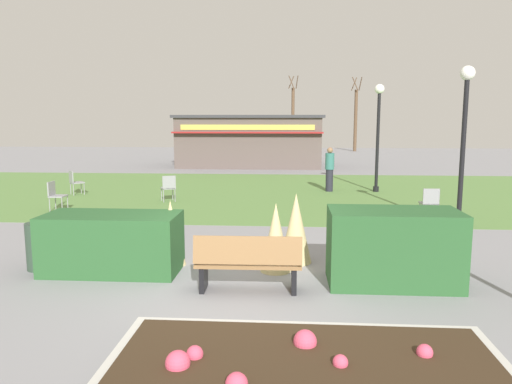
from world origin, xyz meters
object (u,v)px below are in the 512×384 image
at_px(food_kiosk, 250,141).
at_px(cafe_chair_center, 74,181).
at_px(parked_car_west_slot, 217,147).
at_px(lamppost_mid, 464,127).
at_px(tree_right_bg, 356,119).
at_px(lamppost_far, 378,124).
at_px(cafe_chair_west, 430,201).
at_px(cafe_chair_north, 55,193).
at_px(person_strolling, 330,169).
at_px(park_bench, 248,263).
at_px(trash_bin, 41,246).
at_px(tree_left_bg, 293,117).
at_px(cafe_chair_east, 169,186).

distance_m(food_kiosk, cafe_chair_center, 12.97).
relative_size(food_kiosk, parked_car_west_slot, 1.95).
relative_size(lamppost_mid, cafe_chair_center, 4.54).
distance_m(parked_car_west_slot, tree_right_bg, 12.68).
distance_m(lamppost_far, food_kiosk, 11.63).
xyz_separation_m(cafe_chair_west, cafe_chair_north, (-10.89, 0.65, 0.00)).
bearing_deg(person_strolling, park_bench, -170.90).
height_order(food_kiosk, person_strolling, food_kiosk).
xyz_separation_m(person_strolling, parked_car_west_slot, (-7.10, 18.60, -0.22)).
xyz_separation_m(lamppost_mid, lamppost_far, (-1.00, 6.22, 0.00)).
bearing_deg(person_strolling, trash_bin, 169.37).
bearing_deg(cafe_chair_west, tree_left_bg, 96.65).
bearing_deg(cafe_chair_center, food_kiosk, 64.79).
bearing_deg(lamppost_far, person_strolling, -178.64).
bearing_deg(food_kiosk, trash_bin, -96.24).
bearing_deg(park_bench, food_kiosk, 94.51).
bearing_deg(food_kiosk, parked_car_west_slot, 110.99).
bearing_deg(trash_bin, tree_right_bg, 73.47).
relative_size(parked_car_west_slot, tree_left_bg, 0.66).
xyz_separation_m(lamppost_mid, trash_bin, (-8.87, -4.07, -2.12)).
height_order(cafe_chair_west, cafe_chair_center, same).
bearing_deg(cafe_chair_center, cafe_chair_east, -18.07).
relative_size(park_bench, person_strolling, 1.01).
xyz_separation_m(park_bench, cafe_chair_west, (4.48, 5.94, 0.05)).
bearing_deg(cafe_chair_center, tree_right_bg, 62.29).
bearing_deg(park_bench, trash_bin, 166.31).
height_order(person_strolling, parked_car_west_slot, person_strolling).
bearing_deg(cafe_chair_east, food_kiosk, 82.47).
bearing_deg(lamppost_mid, cafe_chair_north, 172.14).
relative_size(lamppost_mid, cafe_chair_east, 4.54).
xyz_separation_m(trash_bin, parked_car_west_slot, (-1.01, 28.85, 0.21)).
relative_size(cafe_chair_center, person_strolling, 0.53).
bearing_deg(cafe_chair_north, park_bench, -45.81).
xyz_separation_m(cafe_chair_east, cafe_chair_center, (-3.80, 1.24, 0.00)).
height_order(lamppost_mid, cafe_chair_east, lamppost_mid).
relative_size(person_strolling, parked_car_west_slot, 0.39).
bearing_deg(cafe_chair_north, lamppost_mid, -7.86).
distance_m(trash_bin, cafe_chair_north, 6.17).
bearing_deg(park_bench, tree_left_bg, 88.58).
xyz_separation_m(person_strolling, tree_right_bg, (4.11, 24.13, 1.93)).
xyz_separation_m(lamppost_mid, cafe_chair_north, (-11.37, 1.57, -2.02)).
distance_m(lamppost_far, tree_left_bg, 25.56).
bearing_deg(tree_left_bg, lamppost_far, -83.14).
distance_m(lamppost_mid, tree_right_bg, 30.34).
xyz_separation_m(cafe_chair_center, person_strolling, (9.37, 1.54, 0.33)).
xyz_separation_m(lamppost_mid, tree_left_bg, (-4.05, 31.59, 0.37)).
bearing_deg(tree_right_bg, lamppost_far, -95.53).
bearing_deg(park_bench, lamppost_far, 70.61).
relative_size(food_kiosk, person_strolling, 5.00).
bearing_deg(parked_car_west_slot, cafe_chair_west, -68.49).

